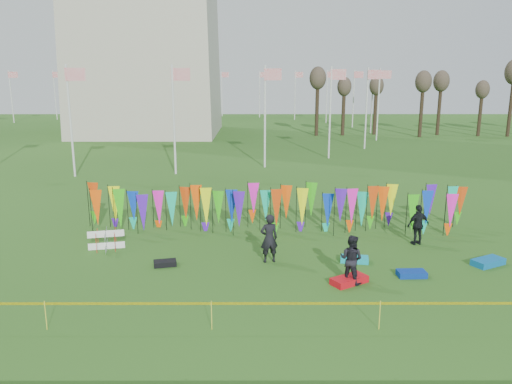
{
  "coord_description": "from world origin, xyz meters",
  "views": [
    {
      "loc": [
        -0.77,
        -15.88,
        7.25
      ],
      "look_at": [
        -0.74,
        6.0,
        2.11
      ],
      "focal_mm": 35.0,
      "sensor_mm": 36.0,
      "label": 1
    }
  ],
  "objects_px": {
    "box_kite": "(106,240)",
    "person_left": "(269,238)",
    "kite_bag_blue": "(412,274)",
    "kite_bag_red": "(349,280)",
    "kite_bag_turquoise": "(354,259)",
    "kite_bag_teal": "(488,262)",
    "kite_bag_black": "(165,263)",
    "person_right": "(418,225)",
    "person_mid": "(351,259)"
  },
  "relations": [
    {
      "from": "box_kite",
      "to": "person_mid",
      "type": "distance_m",
      "value": 10.36
    },
    {
      "from": "person_left",
      "to": "kite_bag_red",
      "type": "distance_m",
      "value": 3.62
    },
    {
      "from": "person_right",
      "to": "kite_bag_black",
      "type": "xyz_separation_m",
      "value": [
        -10.63,
        -2.5,
        -0.8
      ]
    },
    {
      "from": "person_mid",
      "to": "kite_bag_black",
      "type": "bearing_deg",
      "value": 20.47
    },
    {
      "from": "person_left",
      "to": "kite_bag_turquoise",
      "type": "bearing_deg",
      "value": 164.7
    },
    {
      "from": "person_mid",
      "to": "person_right",
      "type": "height_order",
      "value": "person_right"
    },
    {
      "from": "person_right",
      "to": "kite_bag_turquoise",
      "type": "height_order",
      "value": "person_right"
    },
    {
      "from": "person_right",
      "to": "kite_bag_blue",
      "type": "bearing_deg",
      "value": 51.6
    },
    {
      "from": "kite_bag_turquoise",
      "to": "kite_bag_teal",
      "type": "relative_size",
      "value": 0.83
    },
    {
      "from": "box_kite",
      "to": "person_left",
      "type": "bearing_deg",
      "value": -11.96
    },
    {
      "from": "kite_bag_teal",
      "to": "kite_bag_black",
      "type": "bearing_deg",
      "value": -179.78
    },
    {
      "from": "kite_bag_blue",
      "to": "kite_bag_black",
      "type": "relative_size",
      "value": 1.19
    },
    {
      "from": "person_left",
      "to": "kite_bag_blue",
      "type": "height_order",
      "value": "person_left"
    },
    {
      "from": "kite_bag_turquoise",
      "to": "kite_bag_black",
      "type": "height_order",
      "value": "kite_bag_turquoise"
    },
    {
      "from": "person_left",
      "to": "person_right",
      "type": "bearing_deg",
      "value": -177.44
    },
    {
      "from": "person_mid",
      "to": "kite_bag_teal",
      "type": "distance_m",
      "value": 6.01
    },
    {
      "from": "box_kite",
      "to": "person_right",
      "type": "height_order",
      "value": "person_right"
    },
    {
      "from": "person_left",
      "to": "person_mid",
      "type": "relative_size",
      "value": 1.11
    },
    {
      "from": "person_right",
      "to": "person_mid",
      "type": "bearing_deg",
      "value": 30.15
    },
    {
      "from": "kite_bag_red",
      "to": "box_kite",
      "type": "bearing_deg",
      "value": 159.76
    },
    {
      "from": "kite_bag_blue",
      "to": "person_left",
      "type": "bearing_deg",
      "value": 164.08
    },
    {
      "from": "box_kite",
      "to": "person_mid",
      "type": "xyz_separation_m",
      "value": [
        9.74,
        -3.5,
        0.46
      ]
    },
    {
      "from": "person_right",
      "to": "kite_bag_teal",
      "type": "bearing_deg",
      "value": 111.35
    },
    {
      "from": "person_right",
      "to": "kite_bag_teal",
      "type": "distance_m",
      "value": 3.26
    },
    {
      "from": "person_mid",
      "to": "kite_bag_blue",
      "type": "bearing_deg",
      "value": -133.14
    },
    {
      "from": "person_left",
      "to": "kite_bag_turquoise",
      "type": "xyz_separation_m",
      "value": [
        3.4,
        -0.01,
        -0.87
      ]
    },
    {
      "from": "kite_bag_red",
      "to": "kite_bag_black",
      "type": "height_order",
      "value": "kite_bag_red"
    },
    {
      "from": "box_kite",
      "to": "kite_bag_teal",
      "type": "bearing_deg",
      "value": -6.67
    },
    {
      "from": "person_mid",
      "to": "kite_bag_teal",
      "type": "height_order",
      "value": "person_mid"
    },
    {
      "from": "person_left",
      "to": "kite_bag_teal",
      "type": "relative_size",
      "value": 1.5
    },
    {
      "from": "kite_bag_blue",
      "to": "kite_bag_black",
      "type": "distance_m",
      "value": 9.36
    },
    {
      "from": "person_right",
      "to": "kite_bag_black",
      "type": "distance_m",
      "value": 10.94
    },
    {
      "from": "person_right",
      "to": "kite_bag_turquoise",
      "type": "bearing_deg",
      "value": 15.66
    },
    {
      "from": "person_mid",
      "to": "kite_bag_turquoise",
      "type": "xyz_separation_m",
      "value": [
        0.55,
        2.03,
        -0.78
      ]
    },
    {
      "from": "kite_bag_turquoise",
      "to": "person_right",
      "type": "bearing_deg",
      "value": 33.73
    },
    {
      "from": "person_left",
      "to": "kite_bag_red",
      "type": "bearing_deg",
      "value": 127.83
    },
    {
      "from": "kite_bag_teal",
      "to": "person_left",
      "type": "bearing_deg",
      "value": 177.66
    },
    {
      "from": "kite_bag_turquoise",
      "to": "person_mid",
      "type": "bearing_deg",
      "value": -105.0
    },
    {
      "from": "kite_bag_red",
      "to": "person_right",
      "type": "bearing_deg",
      "value": 48.36
    },
    {
      "from": "person_left",
      "to": "person_right",
      "type": "relative_size",
      "value": 1.1
    },
    {
      "from": "kite_bag_turquoise",
      "to": "kite_bag_black",
      "type": "xyz_separation_m",
      "value": [
        -7.47,
        -0.39,
        -0.01
      ]
    },
    {
      "from": "kite_bag_blue",
      "to": "kite_bag_teal",
      "type": "xyz_separation_m",
      "value": [
        3.35,
        1.14,
        0.02
      ]
    },
    {
      "from": "person_left",
      "to": "kite_bag_black",
      "type": "height_order",
      "value": "person_left"
    },
    {
      "from": "person_right",
      "to": "kite_bag_blue",
      "type": "distance_m",
      "value": 3.91
    },
    {
      "from": "person_left",
      "to": "kite_bag_blue",
      "type": "xyz_separation_m",
      "value": [
        5.23,
        -1.49,
        -0.87
      ]
    },
    {
      "from": "person_left",
      "to": "person_mid",
      "type": "distance_m",
      "value": 3.51
    },
    {
      "from": "kite_bag_black",
      "to": "kite_bag_teal",
      "type": "relative_size",
      "value": 0.66
    },
    {
      "from": "kite_bag_blue",
      "to": "kite_bag_red",
      "type": "distance_m",
      "value": 2.5
    },
    {
      "from": "person_left",
      "to": "kite_bag_turquoise",
      "type": "relative_size",
      "value": 1.8
    },
    {
      "from": "person_mid",
      "to": "kite_bag_red",
      "type": "distance_m",
      "value": 0.77
    }
  ]
}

